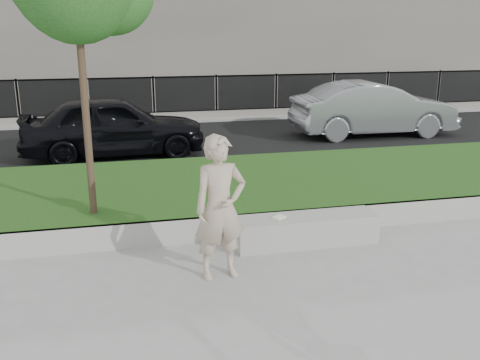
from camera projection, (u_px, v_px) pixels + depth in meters
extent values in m
plane|color=gray|center=(262.00, 265.00, 7.55)|extent=(90.00, 90.00, 0.00)
cube|color=#0E3A12|center=(221.00, 191.00, 10.31)|extent=(34.00, 4.00, 0.40)
cube|color=#99968F|center=(245.00, 226.00, 8.47)|extent=(34.00, 0.08, 0.40)
cube|color=black|center=(185.00, 142.00, 15.51)|extent=(34.00, 7.00, 0.04)
cube|color=gray|center=(169.00, 116.00, 19.71)|extent=(34.00, 3.00, 0.12)
cube|color=slate|center=(172.00, 115.00, 18.72)|extent=(32.00, 0.30, 0.24)
cube|color=black|center=(171.00, 97.00, 18.55)|extent=(32.00, 0.04, 1.50)
cube|color=black|center=(170.00, 77.00, 18.35)|extent=(32.00, 0.05, 0.05)
cube|color=black|center=(172.00, 112.00, 18.69)|extent=(32.00, 0.05, 0.05)
cube|color=#99968F|center=(306.00, 230.00, 8.26)|extent=(2.21, 0.55, 0.45)
imported|color=#BAA78F|center=(220.00, 208.00, 6.98)|extent=(0.77, 0.57, 1.94)
cube|color=white|center=(279.00, 217.00, 8.11)|extent=(0.24, 0.23, 0.02)
cylinder|color=#38281C|center=(82.00, 63.00, 7.85)|extent=(0.11, 0.11, 4.67)
imported|color=black|center=(114.00, 126.00, 13.55)|extent=(4.64, 2.06, 1.55)
imported|color=gray|center=(373.00, 109.00, 16.13)|extent=(4.92, 1.78, 1.61)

